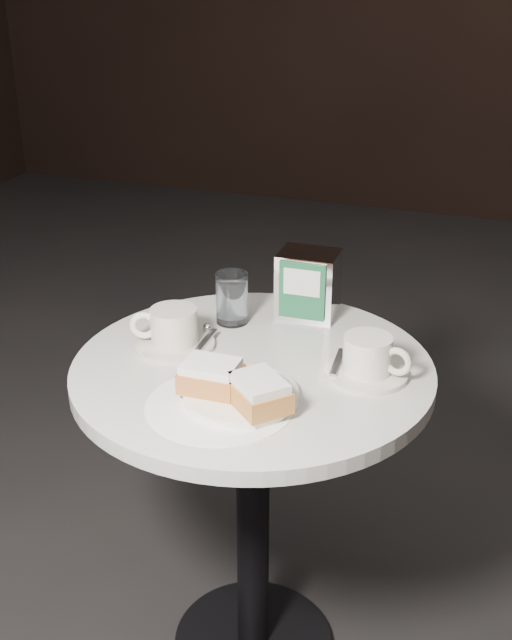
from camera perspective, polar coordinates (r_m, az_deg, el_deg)
The scene contains 8 objects.
cafe_table at distance 1.65m, azimuth -0.24°, elevation -9.22°, with size 0.70×0.70×0.74m.
sugar_spill at distance 1.41m, azimuth -2.59°, elevation -6.07°, with size 0.26×0.26×0.00m, color white.
beignet_plate at distance 1.41m, azimuth -1.33°, elevation -4.93°, with size 0.26×0.26×0.07m.
coffee_cup_left at distance 1.60m, azimuth -5.90°, elevation -0.77°, with size 0.20×0.20×0.08m.
coffee_cup_right at distance 1.50m, azimuth 7.97°, elevation -2.80°, with size 0.18×0.18×0.08m.
water_glass_left at distance 1.70m, azimuth -1.72°, elevation 1.52°, with size 0.07×0.07×0.11m.
water_glass_right at distance 1.74m, azimuth 2.95°, elevation 2.11°, with size 0.07×0.07×0.11m.
napkin_dispenser at distance 1.72m, azimuth 3.73°, elevation 2.54°, with size 0.13×0.11×0.15m.
Camera 1 is at (0.46, -1.28, 1.48)m, focal length 45.00 mm.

